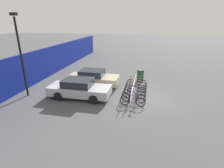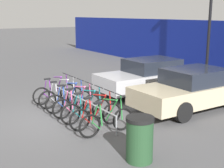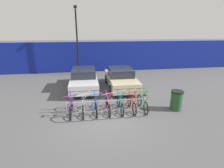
{
  "view_description": "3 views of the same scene",
  "coord_description": "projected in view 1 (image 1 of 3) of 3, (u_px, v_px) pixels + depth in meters",
  "views": [
    {
      "loc": [
        -12.09,
        -0.27,
        5.39
      ],
      "look_at": [
        -0.41,
        2.16,
        1.02
      ],
      "focal_mm": 28.0,
      "sensor_mm": 36.0,
      "label": 1
    },
    {
      "loc": [
        8.9,
        -3.68,
        3.24
      ],
      "look_at": [
        -0.49,
        2.32,
        0.7
      ],
      "focal_mm": 50.0,
      "sensor_mm": 36.0,
      "label": 2
    },
    {
      "loc": [
        -0.75,
        -7.45,
        4.06
      ],
      "look_at": [
        0.73,
        2.38,
        0.89
      ],
      "focal_mm": 28.0,
      "sensor_mm": 36.0,
      "label": 3
    }
  ],
  "objects": [
    {
      "name": "bike_rack",
      "position": [
        133.0,
        89.0,
        13.2
      ],
      "size": [
        4.16,
        0.04,
        0.57
      ],
      "color": "gray",
      "rests_on": "ground"
    },
    {
      "name": "bicycle_pink",
      "position": [
        135.0,
        90.0,
        13.21
      ],
      "size": [
        0.68,
        1.71,
        1.05
      ],
      "rotation": [
        0.0,
        0.0,
        -0.03
      ],
      "color": "black",
      "rests_on": "ground"
    },
    {
      "name": "car_beige",
      "position": [
        93.0,
        78.0,
        15.1
      ],
      "size": [
        1.91,
        4.34,
        1.4
      ],
      "color": "#C1B28E",
      "rests_on": "ground"
    },
    {
      "name": "bicycle_purple",
      "position": [
        133.0,
        101.0,
        11.55
      ],
      "size": [
        0.68,
        1.71,
        1.05
      ],
      "rotation": [
        0.0,
        0.0,
        -0.01
      ],
      "color": "black",
      "rests_on": "ground"
    },
    {
      "name": "lamp_post",
      "position": [
        20.0,
        52.0,
        12.2
      ],
      "size": [
        0.24,
        0.44,
        5.87
      ],
      "color": "black",
      "rests_on": "ground"
    },
    {
      "name": "bicycle_blue",
      "position": [
        134.0,
        94.0,
        12.66
      ],
      "size": [
        0.68,
        1.71,
        1.05
      ],
      "rotation": [
        0.0,
        0.0,
        -0.06
      ],
      "color": "black",
      "rests_on": "ground"
    },
    {
      "name": "bicycle_green",
      "position": [
        137.0,
        83.0,
        14.87
      ],
      "size": [
        0.68,
        1.71,
        1.05
      ],
      "rotation": [
        0.0,
        0.0,
        -0.06
      ],
      "color": "black",
      "rests_on": "ground"
    },
    {
      "name": "bicycle_teal",
      "position": [
        135.0,
        88.0,
        13.79
      ],
      "size": [
        0.68,
        1.71,
        1.05
      ],
      "rotation": [
        0.0,
        0.0,
        0.03
      ],
      "color": "black",
      "rests_on": "ground"
    },
    {
      "name": "trash_bin",
      "position": [
        140.0,
        75.0,
        16.39
      ],
      "size": [
        0.63,
        0.63,
        1.03
      ],
      "color": "#234728",
      "rests_on": "ground"
    },
    {
      "name": "bicycle_red",
      "position": [
        136.0,
        85.0,
        14.34
      ],
      "size": [
        0.68,
        1.71,
        1.05
      ],
      "rotation": [
        0.0,
        0.0,
        0.0
      ],
      "color": "black",
      "rests_on": "ground"
    },
    {
      "name": "car_silver",
      "position": [
        79.0,
        88.0,
        12.77
      ],
      "size": [
        1.91,
        4.49,
        1.4
      ],
      "color": "#B7B7BC",
      "rests_on": "ground"
    },
    {
      "name": "ground_plane",
      "position": [
        141.0,
        97.0,
        13.02
      ],
      "size": [
        120.0,
        120.0,
        0.0
      ],
      "primitive_type": "plane",
      "color": "#4C4C4F"
    },
    {
      "name": "bicycle_silver",
      "position": [
        133.0,
        97.0,
        12.08
      ],
      "size": [
        0.68,
        1.71,
        1.05
      ],
      "rotation": [
        0.0,
        0.0,
        -0.06
      ],
      "color": "black",
      "rests_on": "ground"
    },
    {
      "name": "hoarding_wall",
      "position": [
        26.0,
        71.0,
        14.34
      ],
      "size": [
        36.0,
        0.16,
        2.87
      ],
      "primitive_type": "cube",
      "color": "navy",
      "rests_on": "ground"
    }
  ]
}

